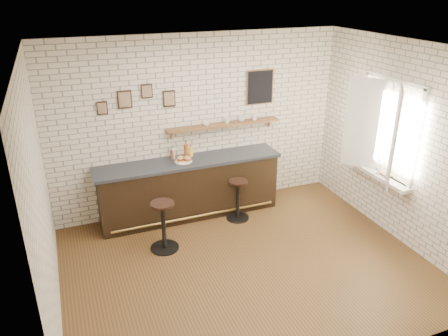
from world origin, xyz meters
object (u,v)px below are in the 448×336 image
(bar_stool_right, at_px, (238,198))
(shelf_cup_d, at_px, (255,118))
(shelf_cup_c, at_px, (241,119))
(bar_stool_left, at_px, (163,224))
(shelf_cup_a, at_px, (206,123))
(condiment_bottle_yellow, at_px, (191,152))
(ciabatta_sandwich, at_px, (184,159))
(sandwich_plate, at_px, (183,161))
(bitters_bottle_brown, at_px, (172,154))
(book_upper, at_px, (381,174))
(bitters_bottle_amber, at_px, (186,150))
(bar_counter, at_px, (190,188))
(shelf_cup_b, at_px, (227,120))
(bitters_bottle_white, at_px, (173,153))
(book_lower, at_px, (382,175))

(bar_stool_right, bearing_deg, shelf_cup_d, 47.95)
(shelf_cup_c, bearing_deg, bar_stool_left, 140.32)
(bar_stool_left, height_order, shelf_cup_a, shelf_cup_a)
(condiment_bottle_yellow, bearing_deg, ciabatta_sandwich, -133.89)
(sandwich_plate, bearing_deg, bitters_bottle_brown, 126.24)
(shelf_cup_a, bearing_deg, book_upper, -64.46)
(bitters_bottle_amber, distance_m, shelf_cup_a, 0.56)
(bar_counter, distance_m, bitters_bottle_amber, 0.64)
(bitters_bottle_amber, bearing_deg, condiment_bottle_yellow, 0.00)
(bar_stool_left, height_order, shelf_cup_b, shelf_cup_b)
(bar_stool_right, bearing_deg, bar_stool_left, -162.58)
(ciabatta_sandwich, height_order, condiment_bottle_yellow, condiment_bottle_yellow)
(bar_counter, relative_size, book_upper, 13.20)
(bitters_bottle_brown, height_order, shelf_cup_a, shelf_cup_a)
(bar_stool_right, distance_m, shelf_cup_a, 1.37)
(bar_stool_right, distance_m, book_upper, 2.31)
(bitters_bottle_white, distance_m, shelf_cup_a, 0.75)
(shelf_cup_b, height_order, book_lower, shelf_cup_b)
(book_lower, distance_m, book_upper, 0.03)
(ciabatta_sandwich, distance_m, shelf_cup_d, 1.46)
(bar_counter, xyz_separation_m, ciabatta_sandwich, (-0.08, -0.02, 0.55))
(ciabatta_sandwich, bearing_deg, shelf_cup_c, 11.34)
(shelf_cup_c, relative_size, shelf_cup_d, 1.33)
(sandwich_plate, xyz_separation_m, shelf_cup_d, (1.37, 0.22, 0.53))
(sandwich_plate, xyz_separation_m, bitters_bottle_amber, (0.11, 0.18, 0.11))
(bar_counter, height_order, book_upper, bar_counter)
(condiment_bottle_yellow, bearing_deg, book_lower, -33.02)
(ciabatta_sandwich, xyz_separation_m, bar_stool_left, (-0.59, -0.84, -0.65))
(shelf_cup_b, distance_m, shelf_cup_d, 0.51)
(bitters_bottle_white, xyz_separation_m, book_lower, (2.89, -1.68, -0.17))
(bitters_bottle_white, xyz_separation_m, condiment_bottle_yellow, (0.31, 0.00, -0.01))
(book_upper, bearing_deg, shelf_cup_c, 142.71)
(bitters_bottle_white, relative_size, bar_stool_left, 0.30)
(ciabatta_sandwich, relative_size, book_upper, 1.13)
(ciabatta_sandwich, bearing_deg, bar_stool_right, -27.02)
(bar_stool_left, xyz_separation_m, shelf_cup_a, (1.06, 1.06, 1.13))
(shelf_cup_b, distance_m, book_upper, 2.63)
(sandwich_plate, relative_size, condiment_bottle_yellow, 1.45)
(book_upper, bearing_deg, condiment_bottle_yellow, 155.84)
(bitters_bottle_white, bearing_deg, shelf_cup_a, 3.74)
(ciabatta_sandwich, distance_m, shelf_cup_c, 1.23)
(bar_stool_left, height_order, book_lower, book_lower)
(book_lower, bearing_deg, bar_stool_left, 138.49)
(shelf_cup_a, bearing_deg, bitters_bottle_brown, 155.71)
(sandwich_plate, relative_size, ciabatta_sandwich, 1.05)
(sandwich_plate, bearing_deg, shelf_cup_b, 14.59)
(bitters_bottle_brown, height_order, bar_stool_right, bitters_bottle_brown)
(bar_stool_left, distance_m, shelf_cup_c, 2.30)
(bar_stool_left, bearing_deg, bitters_bottle_brown, 66.46)
(ciabatta_sandwich, relative_size, bitters_bottle_brown, 1.28)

